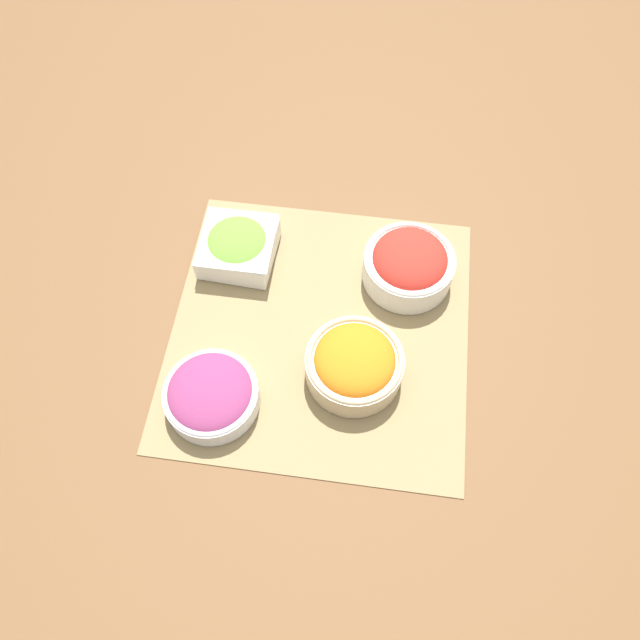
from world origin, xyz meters
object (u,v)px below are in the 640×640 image
lettuce_bowl (238,246)px  onion_bowl (211,394)px  carrot_bowl (354,363)px  tomato_bowl (409,264)px

lettuce_bowl → onion_bowl: 0.26m
carrot_bowl → lettuce_bowl: bearing=138.4°
tomato_bowl → lettuce_bowl: size_ratio=1.18×
onion_bowl → lettuce_bowl: bearing=92.8°
tomato_bowl → onion_bowl: size_ratio=1.06×
tomato_bowl → lettuce_bowl: (-0.28, 0.00, -0.01)m
tomato_bowl → onion_bowl: tomato_bowl is taller
tomato_bowl → onion_bowl: (-0.27, -0.26, -0.01)m
lettuce_bowl → onion_bowl: size_ratio=0.89×
carrot_bowl → tomato_bowl: (0.07, 0.19, 0.00)m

